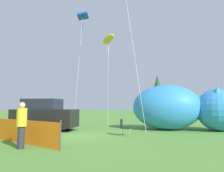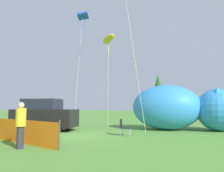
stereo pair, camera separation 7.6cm
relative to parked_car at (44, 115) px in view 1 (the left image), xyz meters
The scene contains 9 objects.
ground_plane 3.55m from the parked_car, 16.04° to the right, with size 120.00×120.00×0.00m, color #548C38.
parked_car is the anchor object (origin of this frame).
folding_chair 5.80m from the parked_car, ahead, with size 0.64×0.64×0.91m.
inflatable_cat 9.29m from the parked_car, 26.37° to the left, with size 7.20×4.10×3.09m.
safety_fence 4.77m from the parked_car, 62.09° to the right, with size 5.96×1.29×1.13m.
spectator_in_yellow_shirt 6.27m from the parked_car, 55.42° to the right, with size 0.39×0.39×1.79m.
kite_blue_box 9.12m from the parked_car, 85.15° to the left, with size 1.17×1.66×9.67m.
kite_yellow_hero 8.74m from the parked_car, 69.25° to the left, with size 2.09×1.94×7.89m.
horizon_tree_west 38.60m from the parked_car, 92.11° to the left, with size 3.67×3.67×8.76m.
Camera 1 is at (7.13, -10.48, 1.66)m, focal length 35.00 mm.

